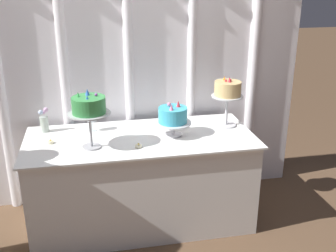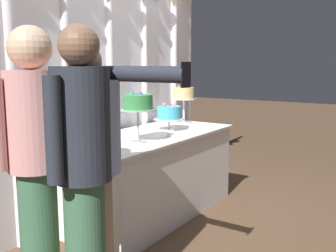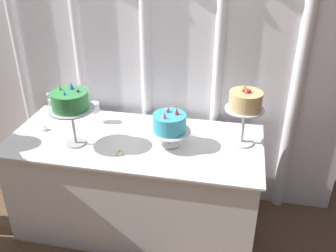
# 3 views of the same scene
# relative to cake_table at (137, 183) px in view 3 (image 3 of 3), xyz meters

# --- Properties ---
(ground_plane) EXTENTS (24.00, 24.00, 0.00)m
(ground_plane) POSITION_rel_cake_table_xyz_m (0.00, -0.10, -0.39)
(ground_plane) COLOR brown
(draped_curtain) EXTENTS (3.11, 0.15, 2.65)m
(draped_curtain) POSITION_rel_cake_table_xyz_m (0.00, 0.50, 1.00)
(draped_curtain) COLOR white
(draped_curtain) RESTS_ON ground_plane
(cake_table) EXTENTS (1.84, 0.81, 0.79)m
(cake_table) POSITION_rel_cake_table_xyz_m (0.00, 0.00, 0.00)
(cake_table) COLOR white
(cake_table) RESTS_ON ground_plane
(cake_display_leftmost) EXTENTS (0.31, 0.31, 0.45)m
(cake_display_leftmost) POSITION_rel_cake_table_xyz_m (-0.39, -0.14, 0.71)
(cake_display_leftmost) COLOR #B2B2B7
(cake_display_leftmost) RESTS_ON cake_table
(cake_display_center) EXTENTS (0.30, 0.30, 0.28)m
(cake_display_center) POSITION_rel_cake_table_xyz_m (0.26, -0.02, 0.55)
(cake_display_center) COLOR silver
(cake_display_center) RESTS_ON cake_table
(cake_display_rightmost) EXTENTS (0.27, 0.27, 0.43)m
(cake_display_rightmost) POSITION_rel_cake_table_xyz_m (0.76, 0.11, 0.70)
(cake_display_rightmost) COLOR silver
(cake_display_rightmost) RESTS_ON cake_table
(wine_glass) EXTENTS (0.08, 0.08, 0.16)m
(wine_glass) POSITION_rel_cake_table_xyz_m (-0.37, 0.21, 0.51)
(wine_glass) COLOR silver
(wine_glass) RESTS_ON cake_table
(flower_vase) EXTENTS (0.08, 0.07, 0.21)m
(flower_vase) POSITION_rel_cake_table_xyz_m (-0.76, 0.27, 0.48)
(flower_vase) COLOR #B2C1B2
(flower_vase) RESTS_ON cake_table
(tealight_far_left) EXTENTS (0.05, 0.05, 0.04)m
(tealight_far_left) POSITION_rel_cake_table_xyz_m (-0.70, 0.00, 0.40)
(tealight_far_left) COLOR beige
(tealight_far_left) RESTS_ON cake_table
(tealight_near_left) EXTENTS (0.05, 0.05, 0.04)m
(tealight_near_left) POSITION_rel_cake_table_xyz_m (-0.04, -0.21, 0.40)
(tealight_near_left) COLOR beige
(tealight_near_left) RESTS_ON cake_table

